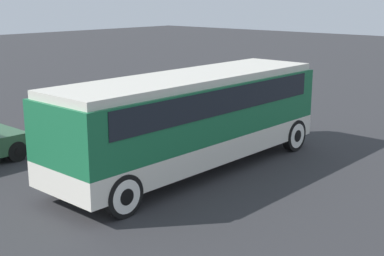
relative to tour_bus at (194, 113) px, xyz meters
The scene contains 3 objects.
ground_plane 1.80m from the tour_bus, behind, with size 120.00×120.00×0.00m, color #2D2D30.
tour_bus is the anchor object (origin of this frame).
parked_car_near 9.13m from the tour_bus, 66.81° to the left, with size 4.10×1.93×1.38m.
Camera 1 is at (-11.68, -10.55, 5.22)m, focal length 50.00 mm.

